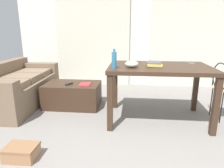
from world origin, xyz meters
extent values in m
plane|color=gray|center=(0.00, 1.34, 0.00)|extent=(8.34, 8.34, 0.00)
cube|color=silver|center=(0.00, 3.48, 1.30)|extent=(5.71, 0.10, 2.60)
cube|color=beige|center=(-1.09, 3.39, 1.12)|extent=(1.71, 0.03, 2.23)
cube|color=beige|center=(1.09, 3.39, 1.12)|extent=(1.71, 0.03, 2.23)
cube|color=brown|center=(-2.14, 1.88, 0.21)|extent=(0.91, 1.78, 0.43)
cube|color=brown|center=(-2.16, 2.66, 0.52)|extent=(0.86, 0.22, 0.19)
cube|color=#7D664F|center=(-2.10, 2.33, 0.48)|extent=(0.63, 0.45, 0.10)
cube|color=#7D664F|center=(-2.09, 1.88, 0.48)|extent=(0.63, 0.45, 0.10)
cube|color=#7D664F|center=(-2.07, 1.43, 0.48)|extent=(0.63, 0.45, 0.10)
cube|color=#382619|center=(-1.17, 1.88, 0.20)|extent=(0.91, 0.58, 0.40)
cube|color=#382619|center=(0.21, 1.48, 0.77)|extent=(1.39, 0.91, 0.05)
cube|color=#382619|center=(-0.44, 1.07, 0.37)|extent=(0.07, 0.07, 0.75)
cube|color=#382619|center=(0.85, 1.07, 0.37)|extent=(0.07, 0.07, 0.75)
cube|color=#382619|center=(-0.44, 1.88, 0.37)|extent=(0.07, 0.07, 0.75)
cube|color=#382619|center=(0.85, 1.88, 0.37)|extent=(0.07, 0.07, 0.75)
cylinder|color=black|center=(1.08, 1.43, 0.23)|extent=(0.02, 0.02, 0.45)
cylinder|color=black|center=(1.04, 1.70, 0.23)|extent=(0.02, 0.02, 0.45)
torus|color=black|center=(1.06, 1.57, 0.64)|extent=(0.07, 0.39, 0.39)
cylinder|color=black|center=(1.04, 1.73, 0.56)|extent=(0.02, 0.02, 0.18)
cylinder|color=teal|center=(-0.40, 1.21, 0.90)|extent=(0.06, 0.06, 0.21)
cylinder|color=teal|center=(-0.40, 1.21, 1.02)|extent=(0.03, 0.03, 0.04)
ellipsoid|color=beige|center=(-0.17, 1.31, 0.84)|extent=(0.18, 0.18, 0.09)
cube|color=#4C4C51|center=(0.13, 1.40, 0.80)|extent=(0.20, 0.24, 0.02)
cube|color=gold|center=(0.13, 1.41, 0.83)|extent=(0.20, 0.25, 0.02)
cube|color=#4C4C51|center=(0.13, 1.42, 0.85)|extent=(0.22, 0.24, 0.02)
cube|color=#9EA0A5|center=(0.71, 1.75, 0.80)|extent=(0.08, 0.06, 0.00)
torus|color=#3372B2|center=(0.66, 1.79, 0.80)|extent=(0.03, 0.03, 0.00)
cube|color=#9EA0A5|center=(0.69, 1.74, 0.80)|extent=(0.05, 0.08, 0.00)
torus|color=#3372B2|center=(0.67, 1.80, 0.80)|extent=(0.03, 0.03, 0.00)
cube|color=#232326|center=(-1.20, 1.80, 0.41)|extent=(0.11, 0.15, 0.02)
cube|color=red|center=(-0.93, 1.83, 0.41)|extent=(0.18, 0.23, 0.01)
cube|color=#996B47|center=(-1.26, 0.38, 0.06)|extent=(0.31, 0.22, 0.12)
cube|color=brown|center=(-1.26, 0.38, 0.13)|extent=(0.32, 0.23, 0.02)
camera|label=1|loc=(-0.17, -1.30, 1.26)|focal=32.04mm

